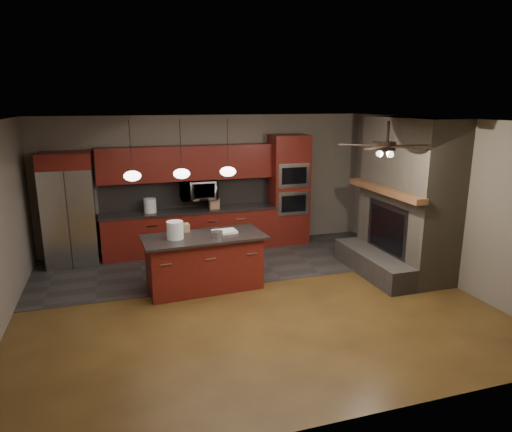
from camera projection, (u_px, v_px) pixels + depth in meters
name	position (u px, v px, depth m)	size (l,w,h in m)	color
ground	(250.00, 300.00, 7.25)	(7.00, 7.00, 0.00)	brown
ceiling	(249.00, 120.00, 6.57)	(7.00, 6.00, 0.02)	white
back_wall	(209.00, 182.00, 9.69)	(7.00, 0.02, 2.80)	#706759
right_wall	(442.00, 200.00, 7.93)	(0.02, 6.00, 2.80)	#706759
slate_tile_patch	(223.00, 262.00, 8.92)	(7.00, 2.40, 0.01)	#322F2D
fireplace_column	(405.00, 203.00, 8.19)	(1.30, 2.10, 2.80)	brown
back_cabinetry	(190.00, 209.00, 9.44)	(3.59, 0.64, 2.20)	maroon
oven_tower	(289.00, 190.00, 9.95)	(0.80, 0.63, 2.38)	maroon
microwave	(198.00, 190.00, 9.40)	(0.73, 0.41, 0.50)	silver
refrigerator	(69.00, 210.00, 8.61)	(0.93, 0.75, 2.16)	silver
kitchen_island	(204.00, 262.00, 7.59)	(2.04, 1.02, 0.92)	maroon
white_bucket	(175.00, 230.00, 7.30)	(0.27, 0.27, 0.29)	white
paint_can	(217.00, 235.00, 7.34)	(0.17, 0.17, 0.12)	#BBBCC0
paint_tray	(225.00, 232.00, 7.66)	(0.39, 0.28, 0.04)	white
cardboard_box	(183.00, 228.00, 7.70)	(0.21, 0.15, 0.14)	#9F7552
counter_bucket	(150.00, 205.00, 9.13)	(0.25, 0.25, 0.28)	white
counter_box	(214.00, 203.00, 9.47)	(0.20, 0.16, 0.22)	#A67356
pendant_left	(132.00, 176.00, 6.94)	(0.26, 0.26, 0.92)	black
pendant_center	(182.00, 173.00, 7.16)	(0.26, 0.26, 0.92)	black
pendant_right	(228.00, 171.00, 7.38)	(0.26, 0.26, 0.92)	black
ceiling_fan	(387.00, 146.00, 6.44)	(1.27, 1.33, 0.41)	black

